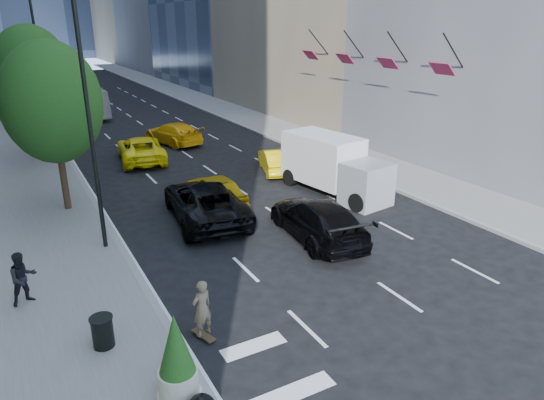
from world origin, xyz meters
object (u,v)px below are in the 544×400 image
black_sedan_lincoln (205,201)px  box_truck (333,165)px  skateboarder (202,312)px  black_sedan_mercedes (317,219)px  planter_shrub (177,359)px  city_bus (75,99)px  trash_can (103,332)px

black_sedan_lincoln → box_truck: 6.99m
skateboarder → box_truck: size_ratio=0.27×
black_sedan_mercedes → box_truck: 5.67m
skateboarder → box_truck: box_truck is taller
planter_shrub → city_bus: bearing=85.1°
trash_can → planter_shrub: size_ratio=0.38×
box_truck → planter_shrub: (-11.56, -10.19, -0.26)m
black_sedan_lincoln → city_bus: 29.39m
city_bus → trash_can: size_ratio=12.65×
city_bus → box_truck: 30.29m
skateboarder → black_sedan_mercedes: bearing=-164.7°
black_sedan_lincoln → planter_shrub: bearing=72.7°
box_truck → trash_can: 14.74m
box_truck → planter_shrub: size_ratio=2.84×
black_sedan_lincoln → planter_shrub: planter_shrub is taller
black_sedan_lincoln → black_sedan_mercedes: black_sedan_lincoln is taller
black_sedan_lincoln → skateboarder: bearing=75.3°
skateboarder → trash_can: 2.63m
skateboarder → planter_shrub: 2.44m
skateboarder → planter_shrub: (-1.36, -2.00, 0.36)m
skateboarder → trash_can: size_ratio=2.00×
skateboarder → trash_can: bearing=-33.5°
trash_can → planter_shrub: (1.14, -2.76, 0.63)m
planter_shrub → box_truck: bearing=41.4°
skateboarder → black_sedan_lincoln: bearing=-128.6°
box_truck → black_sedan_mercedes: bearing=-140.7°
city_bus → box_truck: city_bus is taller
black_sedan_lincoln → box_truck: bearing=-171.0°
trash_can → planter_shrub: bearing=-67.5°
black_sedan_mercedes → trash_can: 9.51m
city_bus → planter_shrub: city_bus is taller
box_truck → trash_can: bearing=-158.5°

